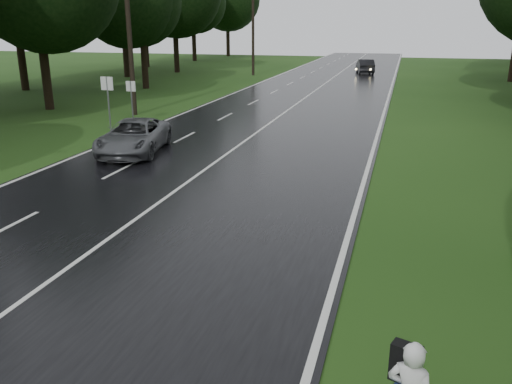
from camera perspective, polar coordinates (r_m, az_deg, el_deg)
ground at (r=12.31m, az=-20.54°, el=-8.53°), size 160.00×160.00×0.00m
road at (r=30.03m, az=2.12°, el=7.84°), size 12.00×140.00×0.04m
lane_center at (r=30.03m, az=2.12°, el=7.89°), size 0.12×140.00×0.01m
grey_car at (r=22.60m, az=-13.10°, el=5.86°), size 3.19×5.24×1.36m
far_car at (r=59.12m, az=11.71°, el=13.17°), size 2.39×4.71×1.48m
utility_pole_mid at (r=32.58m, az=-12.95°, el=8.16°), size 1.80×0.28×9.90m
utility_pole_far at (r=56.42m, az=-0.31°, el=12.53°), size 1.80×0.28×10.31m
road_sign_a at (r=27.69m, az=-15.41°, el=6.32°), size 0.65×0.10×2.72m
road_sign_b at (r=29.69m, az=-13.12°, el=7.24°), size 0.55×0.10×2.27m
tree_left_d at (r=36.25m, az=-21.38°, el=8.34°), size 8.62×8.62×13.47m
tree_left_e at (r=45.76m, az=-11.80°, el=10.92°), size 7.91×7.91×12.36m
tree_left_f at (r=60.29m, az=-8.52°, el=12.68°), size 9.18×9.18×14.34m
tree_right_f at (r=55.43m, az=25.87°, el=10.69°), size 10.54×10.54×16.47m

